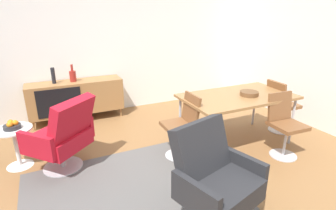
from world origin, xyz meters
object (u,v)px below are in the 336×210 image
(sideboard, at_px, (76,97))
(armchair_black_shell, at_px, (215,177))
(dining_table, at_px, (238,98))
(fruit_bowl, at_px, (12,126))
(dining_chair_far_end, at_px, (280,104))
(vase_sculptural_dark, at_px, (53,76))
(lounge_chair_red, at_px, (63,135))
(wooden_bowl_on_table, at_px, (249,93))
(vase_cobalt, at_px, (73,76))
(side_table_round, at_px, (16,143))
(dining_chair_near_window, at_px, (183,123))
(dining_chair_front_right, at_px, (284,123))

(sideboard, relative_size, armchair_black_shell, 1.69)
(dining_table, relative_size, fruit_bowl, 8.00)
(dining_table, bearing_deg, dining_chair_far_end, 0.22)
(vase_sculptural_dark, relative_size, lounge_chair_red, 0.28)
(wooden_bowl_on_table, height_order, armchair_black_shell, armchair_black_shell)
(wooden_bowl_on_table, bearing_deg, vase_sculptural_dark, 140.92)
(vase_cobalt, distance_m, side_table_round, 1.63)
(vase_sculptural_dark, relative_size, dining_chair_near_window, 0.31)
(vase_sculptural_dark, xyz_separation_m, dining_chair_far_end, (3.21, -1.92, -0.38))
(lounge_chair_red, relative_size, armchair_black_shell, 1.00)
(dining_chair_front_right, height_order, armchair_black_shell, armchair_black_shell)
(lounge_chair_red, xyz_separation_m, armchair_black_shell, (1.15, -1.51, 0.00))
(sideboard, distance_m, wooden_bowl_on_table, 2.94)
(dining_chair_near_window, bearing_deg, dining_chair_front_right, -24.18)
(vase_sculptural_dark, xyz_separation_m, armchair_black_shell, (1.12, -3.10, -0.39))
(wooden_bowl_on_table, distance_m, dining_chair_far_end, 0.81)
(dining_chair_near_window, height_order, armchair_black_shell, armchair_black_shell)
(sideboard, height_order, side_table_round, sideboard)
(dining_chair_front_right, distance_m, armchair_black_shell, 1.68)
(dining_table, distance_m, dining_chair_near_window, 0.92)
(sideboard, relative_size, dining_chair_far_end, 1.87)
(vase_cobalt, height_order, dining_table, vase_cobalt)
(vase_cobalt, relative_size, fruit_bowl, 1.48)
(fruit_bowl, bearing_deg, dining_chair_front_right, -20.45)
(lounge_chair_red, bearing_deg, vase_sculptural_dark, 88.79)
(dining_table, bearing_deg, vase_sculptural_dark, 140.36)
(side_table_round, bearing_deg, wooden_bowl_on_table, -13.47)
(vase_cobalt, distance_m, vase_sculptural_dark, 0.31)
(armchair_black_shell, bearing_deg, lounge_chair_red, 127.36)
(dining_chair_near_window, bearing_deg, vase_cobalt, 120.31)
(vase_cobalt, bearing_deg, dining_chair_front_right, -46.36)
(dining_table, bearing_deg, sideboard, 136.10)
(dining_chair_far_end, distance_m, lounge_chair_red, 3.26)
(sideboard, bearing_deg, dining_table, -43.90)
(vase_cobalt, relative_size, dining_table, 0.18)
(armchair_black_shell, bearing_deg, vase_cobalt, 104.62)
(dining_chair_far_end, relative_size, armchair_black_shell, 0.90)
(vase_cobalt, relative_size, side_table_round, 0.57)
(dining_chair_near_window, bearing_deg, dining_table, 0.07)
(sideboard, relative_size, lounge_chair_red, 1.69)
(dining_chair_near_window, height_order, side_table_round, dining_chair_near_window)
(lounge_chair_red, bearing_deg, armchair_black_shell, -52.64)
(lounge_chair_red, bearing_deg, dining_chair_front_right, -18.13)
(dining_chair_far_end, relative_size, side_table_round, 1.65)
(vase_cobalt, distance_m, dining_chair_front_right, 3.45)
(lounge_chair_red, xyz_separation_m, fruit_bowl, (-0.54, 0.33, 0.09))
(sideboard, distance_m, dining_chair_far_end, 3.47)
(vase_cobalt, relative_size, lounge_chair_red, 0.31)
(sideboard, relative_size, dining_chair_front_right, 1.87)
(armchair_black_shell, relative_size, side_table_round, 1.82)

